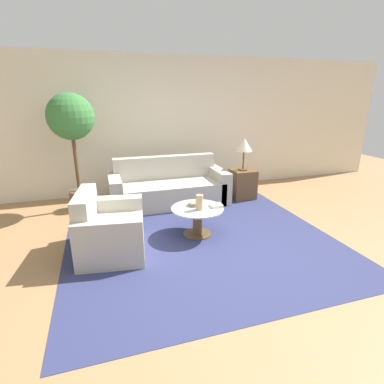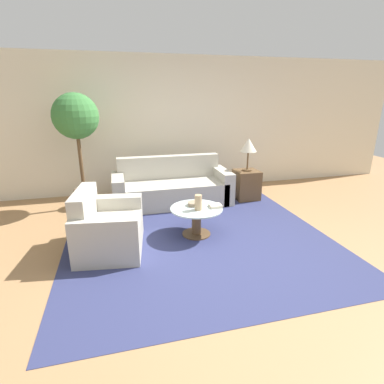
# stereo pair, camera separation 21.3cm
# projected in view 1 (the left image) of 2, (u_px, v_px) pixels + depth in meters

# --- Properties ---
(ground_plane) EXTENTS (14.00, 14.00, 0.00)m
(ground_plane) POSITION_uv_depth(u_px,v_px,m) (223.00, 256.00, 3.64)
(ground_plane) COLOR #9E754C
(wall_back) EXTENTS (10.00, 0.06, 2.60)m
(wall_back) POSITION_uv_depth(u_px,v_px,m) (167.00, 125.00, 5.90)
(wall_back) COLOR beige
(wall_back) RESTS_ON ground_plane
(rug) EXTENTS (3.50, 3.63, 0.01)m
(rug) POSITION_uv_depth(u_px,v_px,m) (197.00, 234.00, 4.22)
(rug) COLOR navy
(rug) RESTS_ON ground_plane
(sofa_main) EXTENTS (2.06, 0.82, 0.82)m
(sofa_main) POSITION_uv_depth(u_px,v_px,m) (168.00, 188.00, 5.38)
(sofa_main) COLOR #B2AD9E
(sofa_main) RESTS_ON ground_plane
(armchair) EXTENTS (0.88, 1.08, 0.78)m
(armchair) POSITION_uv_depth(u_px,v_px,m) (107.00, 231.00, 3.68)
(armchair) COLOR #B2AD9E
(armchair) RESTS_ON ground_plane
(coffee_table) EXTENTS (0.72, 0.72, 0.40)m
(coffee_table) POSITION_uv_depth(u_px,v_px,m) (197.00, 217.00, 4.14)
(coffee_table) COLOR brown
(coffee_table) RESTS_ON ground_plane
(side_table) EXTENTS (0.43, 0.43, 0.54)m
(side_table) POSITION_uv_depth(u_px,v_px,m) (242.00, 184.00, 5.65)
(side_table) COLOR brown
(side_table) RESTS_ON ground_plane
(table_lamp) EXTENTS (0.30, 0.30, 0.59)m
(table_lamp) POSITION_uv_depth(u_px,v_px,m) (244.00, 146.00, 5.42)
(table_lamp) COLOR brown
(table_lamp) RESTS_ON side_table
(potted_plant) EXTENTS (0.73, 0.73, 1.92)m
(potted_plant) POSITION_uv_depth(u_px,v_px,m) (72.00, 125.00, 4.72)
(potted_plant) COLOR brown
(potted_plant) RESTS_ON ground_plane
(vase) EXTENTS (0.10, 0.10, 0.21)m
(vase) POSITION_uv_depth(u_px,v_px,m) (199.00, 202.00, 3.99)
(vase) COLOR tan
(vase) RESTS_ON coffee_table
(bowl) EXTENTS (0.17, 0.17, 0.05)m
(bowl) POSITION_uv_depth(u_px,v_px,m) (194.00, 204.00, 4.17)
(bowl) COLOR gray
(bowl) RESTS_ON coffee_table
(book_stack) EXTENTS (0.16, 0.15, 0.04)m
(book_stack) POSITION_uv_depth(u_px,v_px,m) (216.00, 205.00, 4.13)
(book_stack) COLOR beige
(book_stack) RESTS_ON coffee_table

